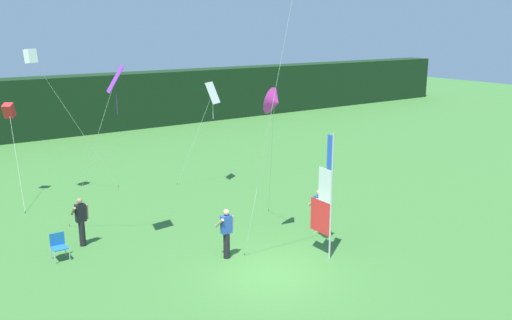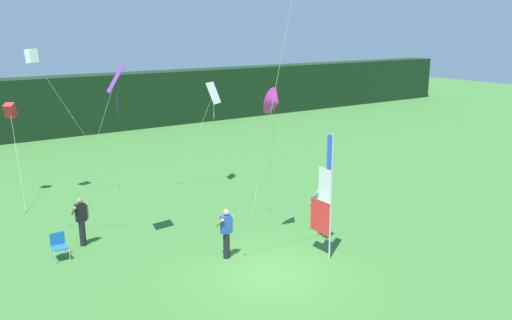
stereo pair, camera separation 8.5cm
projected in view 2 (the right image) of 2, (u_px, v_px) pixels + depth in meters
The scene contains 12 objects.
ground_plane at pixel (270, 274), 17.04m from camera, with size 120.00×120.00×0.00m, color #3D7533.
distant_treeline at pixel (46, 107), 37.80m from camera, with size 80.00×2.40×4.16m, color black.
banner_flag at pixel (325, 198), 17.91m from camera, with size 0.06×1.03×4.31m.
person_near_banner at pixel (81, 220), 19.08m from camera, with size 0.55×0.48×1.78m.
person_mid_field at pixel (226, 232), 18.05m from camera, with size 0.55×0.48×1.73m.
person_far_left at pixel (319, 209), 20.43m from camera, with size 0.55×0.48×1.64m.
folding_chair at pixel (59, 244), 18.10m from camera, with size 0.51×0.51×0.89m.
kite_purple_diamond_0 at pixel (114, 86), 17.72m from camera, with size 1.34×3.78×6.38m.
kite_white_diamond_1 at pixel (213, 96), 25.32m from camera, with size 1.75×1.78×5.06m.
kite_white_box_2 at pixel (32, 57), 22.91m from camera, with size 3.72×0.56×6.69m.
kite_red_box_3 at pixel (10, 111), 23.83m from camera, with size 0.66×2.85×4.35m.
kite_magenta_delta_4 at pixel (274, 102), 18.47m from camera, with size 2.35×3.22×5.60m.
Camera 2 is at (-9.25, -12.64, 7.63)m, focal length 37.92 mm.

